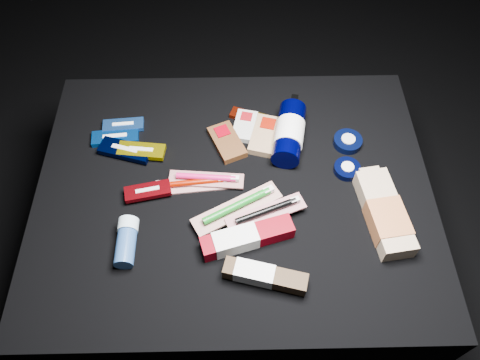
{
  "coord_description": "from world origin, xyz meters",
  "views": [
    {
      "loc": [
        0.0,
        -0.63,
        1.37
      ],
      "look_at": [
        0.01,
        0.01,
        0.42
      ],
      "focal_mm": 35.0,
      "sensor_mm": 36.0,
      "label": 1
    }
  ],
  "objects_px": {
    "bodywash_bottle": "(385,214)",
    "lotion_bottle": "(289,133)",
    "deodorant_stick": "(126,241)",
    "toothpaste_carton_red": "(243,238)"
  },
  "relations": [
    {
      "from": "lotion_bottle",
      "to": "bodywash_bottle",
      "type": "distance_m",
      "value": 0.32
    },
    {
      "from": "bodywash_bottle",
      "to": "toothpaste_carton_red",
      "type": "xyz_separation_m",
      "value": [
        -0.33,
        -0.05,
        -0.0
      ]
    },
    {
      "from": "deodorant_stick",
      "to": "toothpaste_carton_red",
      "type": "height_order",
      "value": "deodorant_stick"
    },
    {
      "from": "lotion_bottle",
      "to": "deodorant_stick",
      "type": "relative_size",
      "value": 2.08
    },
    {
      "from": "bodywash_bottle",
      "to": "deodorant_stick",
      "type": "xyz_separation_m",
      "value": [
        -0.59,
        -0.06,
        -0.0
      ]
    },
    {
      "from": "lotion_bottle",
      "to": "toothpaste_carton_red",
      "type": "xyz_separation_m",
      "value": [
        -0.13,
        -0.29,
        -0.02
      ]
    },
    {
      "from": "bodywash_bottle",
      "to": "lotion_bottle",
      "type": "bearing_deg",
      "value": 122.36
    },
    {
      "from": "deodorant_stick",
      "to": "toothpaste_carton_red",
      "type": "distance_m",
      "value": 0.26
    },
    {
      "from": "lotion_bottle",
      "to": "deodorant_stick",
      "type": "distance_m",
      "value": 0.49
    },
    {
      "from": "toothpaste_carton_red",
      "to": "lotion_bottle",
      "type": "bearing_deg",
      "value": 50.63
    }
  ]
}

